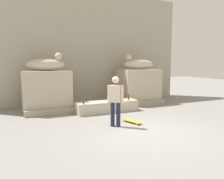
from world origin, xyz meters
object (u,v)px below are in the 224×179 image
statue_reclining_left (46,64)px  bottle_brown (128,97)px  skater (115,99)px  bottle_orange (117,96)px  statue_reclining_right (138,64)px  skateboard (132,121)px  bottle_blue (83,102)px  bottle_clear (108,98)px

statue_reclining_left → bottle_brown: (3.26, -1.37, -1.45)m
skater → bottle_orange: skater is taller
statue_reclining_right → bottle_orange: bearing=40.6°
bottle_orange → bottle_brown: bottle_orange is taller
skateboard → bottle_blue: size_ratio=3.05×
skateboard → bottle_clear: 2.21m
bottle_orange → skateboard: bearing=-103.3°
skateboard → bottle_orange: size_ratio=2.57×
bottle_clear → skater: bearing=-107.8°
skater → bottle_blue: 2.00m
skateboard → bottle_blue: bearing=-162.8°
skater → bottle_blue: skater is taller
statue_reclining_left → skateboard: statue_reclining_left is taller
statue_reclining_right → bottle_blue: (-3.41, -1.51, -1.47)m
skater → bottle_orange: 2.69m
statue_reclining_left → bottle_blue: bearing=-40.0°
bottle_orange → bottle_blue: (-1.74, -0.47, -0.02)m
statue_reclining_left → statue_reclining_right: size_ratio=1.01×
skater → bottle_blue: bearing=147.4°
bottle_blue → bottle_orange: bearing=15.2°
bottle_orange → bottle_clear: (-0.49, -0.08, -0.00)m
statue_reclining_left → bottle_blue: 2.39m
skateboard → statue_reclining_right: bearing=128.6°
bottle_brown → bottle_orange: bearing=136.0°
bottle_blue → statue_reclining_right: bearing=23.8°
skater → bottle_blue: size_ratio=6.18×
bottle_orange → statue_reclining_left: bearing=160.6°
bottle_orange → bottle_brown: (0.37, -0.35, -0.01)m
skateboard → bottle_orange: bottle_orange is taller
statue_reclining_left → bottle_clear: statue_reclining_left is taller
statue_reclining_left → bottle_brown: 3.82m
bottle_clear → bottle_brown: 0.90m
statue_reclining_right → skater: statue_reclining_right is taller
bottle_clear → bottle_brown: bearing=-17.9°
statue_reclining_right → bottle_blue: statue_reclining_right is taller
statue_reclining_left → skateboard: bearing=-41.7°
skater → statue_reclining_right: bearing=92.0°
statue_reclining_left → skater: bearing=-51.7°
statue_reclining_left → skater: 3.94m
statue_reclining_left → bottle_blue: statue_reclining_left is taller
bottle_orange → bottle_brown: 0.51m
skater → bottle_brown: 2.59m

